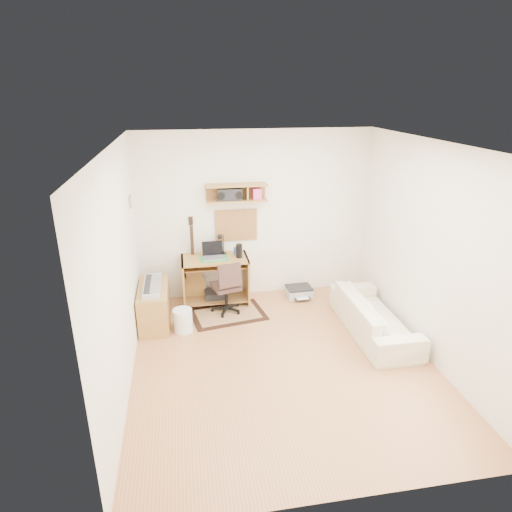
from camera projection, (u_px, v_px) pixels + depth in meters
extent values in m
cube|color=tan|center=(282.00, 361.00, 5.43)|extent=(3.60, 4.00, 0.01)
cube|color=white|center=(288.00, 145.00, 4.50)|extent=(3.60, 4.00, 0.01)
cube|color=white|center=(255.00, 216.00, 6.81)|extent=(3.60, 0.01, 2.60)
cube|color=white|center=(119.00, 274.00, 4.68)|extent=(0.01, 4.00, 2.60)
cube|color=white|center=(432.00, 254.00, 5.25)|extent=(0.01, 4.00, 2.60)
cube|color=#B0813E|center=(237.00, 193.00, 6.50)|extent=(0.90, 0.25, 0.26)
cube|color=tan|center=(236.00, 225.00, 6.79)|extent=(0.64, 0.03, 0.49)
cube|color=#4C8CBF|center=(130.00, 202.00, 5.91)|extent=(0.02, 0.20, 0.15)
cylinder|color=black|center=(239.00, 251.00, 6.62)|extent=(0.10, 0.10, 0.21)
cylinder|color=#3743A6|center=(236.00, 251.00, 6.77)|extent=(0.08, 0.08, 0.11)
cube|color=black|center=(229.00, 194.00, 6.49)|extent=(0.36, 0.16, 0.18)
cube|color=tan|center=(228.00, 314.00, 6.53)|extent=(1.17, 0.88, 0.01)
cube|color=#B0813E|center=(154.00, 306.00, 6.21)|extent=(0.40, 0.90, 0.55)
cube|color=#B2B5BA|center=(152.00, 286.00, 6.10)|extent=(0.23, 0.75, 0.07)
cylinder|color=white|center=(183.00, 320.00, 6.05)|extent=(0.35, 0.35, 0.32)
cube|color=#A5A8AA|center=(299.00, 291.00, 7.09)|extent=(0.42, 0.33, 0.15)
imported|color=beige|center=(375.00, 310.00, 5.95)|extent=(0.50, 1.73, 0.68)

